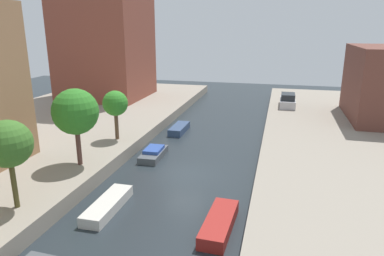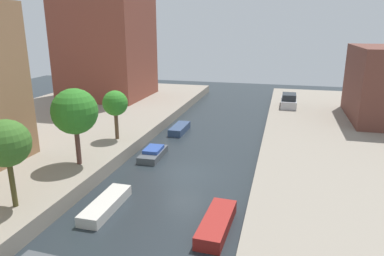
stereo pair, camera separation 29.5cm
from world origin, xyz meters
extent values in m
plane|color=#232B30|center=(0.00, 0.00, 0.00)|extent=(84.00, 84.00, 0.00)
cube|color=gray|center=(-15.00, 0.00, 0.50)|extent=(20.00, 64.00, 1.00)
cube|color=brown|center=(-16.00, 20.06, 11.61)|extent=(10.00, 10.08, 21.22)
cylinder|color=#4D4723|center=(-6.80, -8.45, 2.32)|extent=(0.27, 0.27, 2.64)
sphere|color=#3A6D26|center=(-6.80, -8.45, 4.49)|extent=(2.41, 2.41, 2.41)
cylinder|color=brown|center=(-6.80, -2.32, 2.31)|extent=(0.33, 0.33, 2.63)
sphere|color=#2E7924|center=(-6.80, -2.32, 4.69)|extent=(3.05, 3.05, 3.05)
cylinder|color=brown|center=(-6.80, 3.46, 2.16)|extent=(0.31, 0.31, 2.32)
sphere|color=#308226|center=(-6.80, 3.46, 4.04)|extent=(2.06, 2.06, 2.06)
cube|color=#B7B7BC|center=(7.09, 19.73, 1.44)|extent=(1.75, 4.30, 0.88)
cube|color=#1E2328|center=(7.09, 19.41, 2.22)|extent=(1.53, 2.37, 0.69)
cube|color=beige|center=(-2.93, -5.98, 0.30)|extent=(1.26, 4.30, 0.61)
cube|color=#4C5156|center=(-3.28, 2.53, 0.26)|extent=(1.55, 3.51, 0.53)
cube|color=#2D4C9E|center=(-3.28, 2.64, 0.66)|extent=(1.29, 1.94, 0.26)
cube|color=#33476B|center=(-3.24, 9.77, 0.33)|extent=(1.26, 3.67, 0.67)
cube|color=maroon|center=(3.57, -6.40, 0.35)|extent=(1.50, 4.27, 0.69)
camera|label=1|loc=(6.14, -22.38, 10.16)|focal=33.15mm
camera|label=2|loc=(6.43, -22.31, 10.16)|focal=33.15mm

